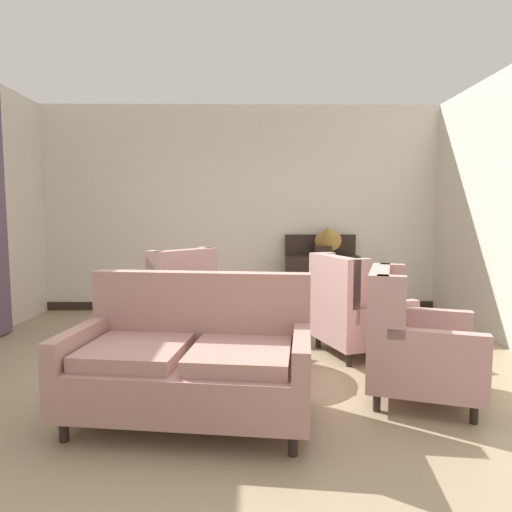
{
  "coord_description": "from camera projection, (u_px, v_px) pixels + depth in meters",
  "views": [
    {
      "loc": [
        0.14,
        -3.56,
        1.43
      ],
      "look_at": [
        0.2,
        0.89,
        1.0
      ],
      "focal_mm": 31.07,
      "sensor_mm": 36.0,
      "label": 1
    }
  ],
  "objects": [
    {
      "name": "ground",
      "position": [
        234.0,
        386.0,
        3.68
      ],
      "size": [
        8.4,
        8.4,
        0.0
      ],
      "primitive_type": "plane",
      "color": "#9E896B"
    },
    {
      "name": "wall_back",
      "position": [
        241.0,
        209.0,
        6.52
      ],
      "size": [
        5.99,
        0.08,
        2.99
      ],
      "primitive_type": "cube",
      "color": "silver",
      "rests_on": "ground"
    },
    {
      "name": "baseboard_back",
      "position": [
        241.0,
        306.0,
        6.6
      ],
      "size": [
        5.83,
        0.03,
        0.12
      ],
      "primitive_type": "cube",
      "color": "black",
      "rests_on": "ground"
    },
    {
      "name": "coffee_table",
      "position": [
        243.0,
        326.0,
        4.04
      ],
      "size": [
        0.99,
        0.99,
        0.49
      ],
      "color": "black",
      "rests_on": "ground"
    },
    {
      "name": "porcelain_vase",
      "position": [
        242.0,
        298.0,
        4.04
      ],
      "size": [
        0.15,
        0.15,
        0.39
      ],
      "color": "beige",
      "rests_on": "coffee_table"
    },
    {
      "name": "settee",
      "position": [
        191.0,
        361.0,
        3.07
      ],
      "size": [
        1.73,
        1.05,
        1.0
      ],
      "rotation": [
        0.0,
        0.0,
        -0.13
      ],
      "color": "tan",
      "rests_on": "ground"
    },
    {
      "name": "armchair_near_window",
      "position": [
        412.0,
        343.0,
        3.43
      ],
      "size": [
        1.02,
        1.04,
        1.0
      ],
      "rotation": [
        0.0,
        0.0,
        7.54
      ],
      "color": "tan",
      "rests_on": "ground"
    },
    {
      "name": "armchair_far_left",
      "position": [
        354.0,
        312.0,
        4.48
      ],
      "size": [
        1.02,
        0.99,
        1.02
      ],
      "rotation": [
        0.0,
        0.0,
        1.9
      ],
      "color": "tan",
      "rests_on": "ground"
    },
    {
      "name": "armchair_foreground_right",
      "position": [
        172.0,
        303.0,
        4.91
      ],
      "size": [
        1.15,
        1.15,
        1.05
      ],
      "rotation": [
        0.0,
        0.0,
        3.94
      ],
      "color": "tan",
      "rests_on": "ground"
    },
    {
      "name": "sideboard",
      "position": [
        321.0,
        280.0,
        6.34
      ],
      "size": [
        1.03,
        0.36,
        1.13
      ],
      "color": "black",
      "rests_on": "ground"
    },
    {
      "name": "gramophone",
      "position": [
        327.0,
        236.0,
        6.18
      ],
      "size": [
        0.49,
        0.57,
        0.57
      ],
      "color": "black",
      "rests_on": "sideboard"
    }
  ]
}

